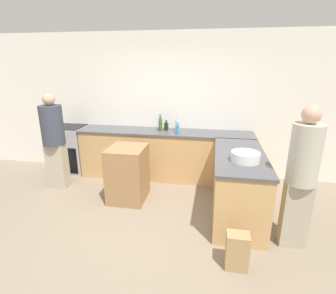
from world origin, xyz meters
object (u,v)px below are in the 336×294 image
object	(u,v)px
olive_oil_bottle	(161,125)
person_at_peninsula	(301,174)
wine_bottle_dark	(166,126)
person_by_range	(54,139)
paper_bag	(237,251)
island_table	(128,174)
range_oven	(72,149)
mixing_bowl	(245,157)
vinegar_bottle_clear	(178,125)
water_bottle_blue	(160,123)
dish_soap_bottle	(178,129)

from	to	relation	value
olive_oil_bottle	person_at_peninsula	distance (m)	2.62
wine_bottle_dark	olive_oil_bottle	distance (m)	0.12
olive_oil_bottle	person_by_range	size ratio (longest dim) A/B	0.16
wine_bottle_dark	paper_bag	xyz separation A→B (m)	(1.19, -2.30, -0.79)
person_at_peninsula	island_table	bearing A→B (deg)	162.00
range_oven	mixing_bowl	xyz separation A→B (m)	(3.24, -1.37, 0.52)
vinegar_bottle_clear	wine_bottle_dark	world-z (taller)	vinegar_bottle_clear
person_by_range	mixing_bowl	bearing A→B (deg)	-11.42
wine_bottle_dark	water_bottle_blue	distance (m)	0.14
range_oven	paper_bag	size ratio (longest dim) A/B	2.24
wine_bottle_dark	paper_bag	size ratio (longest dim) A/B	0.46
olive_oil_bottle	vinegar_bottle_clear	bearing A→B (deg)	1.27
island_table	vinegar_bottle_clear	world-z (taller)	vinegar_bottle_clear
olive_oil_bottle	person_at_peninsula	size ratio (longest dim) A/B	0.16
island_table	water_bottle_blue	distance (m)	1.28
mixing_bowl	person_at_peninsula	xyz separation A→B (m)	(0.59, -0.33, -0.06)
person_by_range	paper_bag	distance (m)	3.42
person_by_range	person_at_peninsula	size ratio (longest dim) A/B	0.98
mixing_bowl	person_at_peninsula	world-z (taller)	person_at_peninsula
vinegar_bottle_clear	water_bottle_blue	xyz separation A→B (m)	(-0.35, 0.12, -0.00)
island_table	wine_bottle_dark	bearing A→B (deg)	66.87
island_table	water_bottle_blue	size ratio (longest dim) A/B	3.05
range_oven	olive_oil_bottle	distance (m)	1.93
vinegar_bottle_clear	olive_oil_bottle	size ratio (longest dim) A/B	1.08
dish_soap_bottle	person_at_peninsula	distance (m)	2.25
island_table	dish_soap_bottle	bearing A→B (deg)	49.06
range_oven	vinegar_bottle_clear	bearing A→B (deg)	0.42
dish_soap_bottle	vinegar_bottle_clear	distance (m)	0.18
mixing_bowl	vinegar_bottle_clear	size ratio (longest dim) A/B	1.23
olive_oil_bottle	island_table	bearing A→B (deg)	-109.85
wine_bottle_dark	olive_oil_bottle	xyz separation A→B (m)	(-0.09, -0.07, 0.03)
mixing_bowl	dish_soap_bottle	xyz separation A→B (m)	(-1.05, 1.22, 0.02)
vinegar_bottle_clear	paper_bag	distance (m)	2.58
mixing_bowl	vinegar_bottle_clear	world-z (taller)	vinegar_bottle_clear
dish_soap_bottle	olive_oil_bottle	bearing A→B (deg)	154.77
island_table	olive_oil_bottle	world-z (taller)	olive_oil_bottle
water_bottle_blue	person_at_peninsula	world-z (taller)	person_at_peninsula
range_oven	paper_bag	bearing A→B (deg)	-35.33
mixing_bowl	dish_soap_bottle	world-z (taller)	dish_soap_bottle
island_table	person_at_peninsula	bearing A→B (deg)	-18.00
mixing_bowl	water_bottle_blue	size ratio (longest dim) A/B	1.26
paper_bag	mixing_bowl	bearing A→B (deg)	83.04
water_bottle_blue	paper_bag	bearing A→B (deg)	-60.74
water_bottle_blue	olive_oil_bottle	distance (m)	0.13
mixing_bowl	person_by_range	distance (m)	3.17
mixing_bowl	vinegar_bottle_clear	bearing A→B (deg)	127.70
water_bottle_blue	vinegar_bottle_clear	bearing A→B (deg)	-18.23
vinegar_bottle_clear	island_table	bearing A→B (deg)	-124.55
person_by_range	paper_bag	world-z (taller)	person_by_range
person_by_range	island_table	bearing A→B (deg)	-8.42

